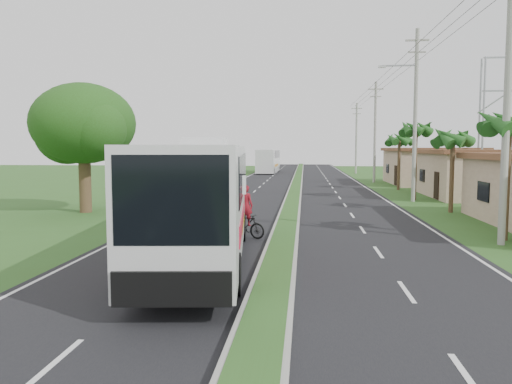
{
  "coord_description": "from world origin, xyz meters",
  "views": [
    {
      "loc": [
        0.82,
        -18.07,
        3.75
      ],
      "look_at": [
        -1.34,
        4.14,
        1.8
      ],
      "focal_mm": 35.0,
      "sensor_mm": 36.0,
      "label": 1
    }
  ],
  "objects": [
    {
      "name": "palm_verge_c",
      "position": [
        8.8,
        19.0,
        5.12
      ],
      "size": [
        2.4,
        2.4,
        5.85
      ],
      "color": "#473321",
      "rests_on": "ground"
    },
    {
      "name": "shop_far",
      "position": [
        14.0,
        36.0,
        1.93
      ],
      "size": [
        8.6,
        11.6,
        3.82
      ],
      "color": "tan",
      "rests_on": "ground"
    },
    {
      "name": "coach_bus_far",
      "position": [
        -4.73,
        58.77,
        2.02
      ],
      "size": [
        2.95,
        12.26,
        3.55
      ],
      "rotation": [
        0.0,
        0.0,
        -0.02
      ],
      "color": "silver",
      "rests_on": "ground"
    },
    {
      "name": "palm_verge_d",
      "position": [
        9.3,
        28.0,
        4.55
      ],
      "size": [
        2.4,
        2.4,
        5.25
      ],
      "color": "#473321",
      "rests_on": "ground"
    },
    {
      "name": "utility_pole_b",
      "position": [
        8.47,
        18.0,
        6.26
      ],
      "size": [
        3.2,
        0.28,
        12.0
      ],
      "color": "gray",
      "rests_on": "ground"
    },
    {
      "name": "shop_mid",
      "position": [
        14.0,
        22.0,
        1.86
      ],
      "size": [
        7.6,
        10.6,
        3.67
      ],
      "color": "tan",
      "rests_on": "ground"
    },
    {
      "name": "utility_pole_c",
      "position": [
        8.5,
        38.0,
        5.67
      ],
      "size": [
        1.6,
        0.28,
        11.0
      ],
      "color": "gray",
      "rests_on": "ground"
    },
    {
      "name": "lane_edge_right",
      "position": [
        6.7,
        20.0,
        0.0
      ],
      "size": [
        0.12,
        160.0,
        0.01
      ],
      "primitive_type": "cube",
      "color": "silver",
      "rests_on": "ground"
    },
    {
      "name": "palm_verge_b",
      "position": [
        9.4,
        12.0,
        4.36
      ],
      "size": [
        2.4,
        2.4,
        5.05
      ],
      "color": "#473321",
      "rests_on": "ground"
    },
    {
      "name": "shade_tree",
      "position": [
        -12.11,
        10.02,
        5.03
      ],
      "size": [
        6.3,
        6.0,
        7.54
      ],
      "color": "#473321",
      "rests_on": "ground"
    },
    {
      "name": "coach_bus_main",
      "position": [
        -2.56,
        -1.75,
        2.27
      ],
      "size": [
        3.96,
        12.97,
        4.13
      ],
      "rotation": [
        0.0,
        0.0,
        0.1
      ],
      "color": "silver",
      "rests_on": "ground"
    },
    {
      "name": "motorcyclist",
      "position": [
        -1.59,
        2.37,
        0.81
      ],
      "size": [
        1.8,
        1.14,
        2.25
      ],
      "rotation": [
        0.0,
        0.0,
        -0.41
      ],
      "color": "black",
      "rests_on": "ground"
    },
    {
      "name": "utility_pole_a",
      "position": [
        8.5,
        2.0,
        5.67
      ],
      "size": [
        1.6,
        0.28,
        11.0
      ],
      "color": "gray",
      "rests_on": "ground"
    },
    {
      "name": "road_asphalt",
      "position": [
        0.0,
        20.0,
        0.01
      ],
      "size": [
        14.0,
        160.0,
        0.02
      ],
      "primitive_type": "cube",
      "color": "black",
      "rests_on": "ground"
    },
    {
      "name": "lane_edge_left",
      "position": [
        -6.7,
        20.0,
        0.0
      ],
      "size": [
        0.12,
        160.0,
        0.01
      ],
      "primitive_type": "cube",
      "color": "silver",
      "rests_on": "ground"
    },
    {
      "name": "utility_pole_d",
      "position": [
        8.5,
        58.0,
        5.42
      ],
      "size": [
        1.6,
        0.28,
        10.5
      ],
      "color": "gray",
      "rests_on": "ground"
    },
    {
      "name": "median_strip",
      "position": [
        0.0,
        20.0,
        0.1
      ],
      "size": [
        1.2,
        160.0,
        0.18
      ],
      "color": "gray",
      "rests_on": "ground"
    },
    {
      "name": "ground",
      "position": [
        0.0,
        0.0,
        0.0
      ],
      "size": [
        180.0,
        180.0,
        0.0
      ],
      "primitive_type": "plane",
      "color": "#2E541F",
      "rests_on": "ground"
    },
    {
      "name": "palm_verge_a",
      "position": [
        9.0,
        3.0,
        4.74
      ],
      "size": [
        2.4,
        2.4,
        5.45
      ],
      "color": "#473321",
      "rests_on": "ground"
    }
  ]
}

